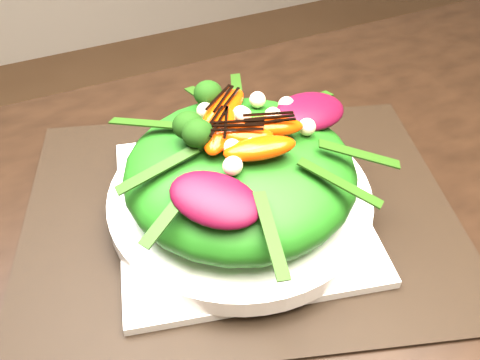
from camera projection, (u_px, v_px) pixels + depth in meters
name	position (u px, v px, depth m)	size (l,w,h in m)	color
placemat	(240.00, 212.00, 0.53)	(0.45, 0.34, 0.00)	black
plate_base	(240.00, 207.00, 0.53)	(0.25, 0.25, 0.01)	white
salad_bowl	(240.00, 198.00, 0.52)	(0.27, 0.27, 0.02)	white
lettuce_mound	(240.00, 171.00, 0.49)	(0.23, 0.23, 0.08)	#206212
radicchio_leaf	(310.00, 111.00, 0.51)	(0.08, 0.05, 0.02)	#460719
orange_segment	(221.00, 129.00, 0.47)	(0.07, 0.03, 0.02)	#F33204
broccoli_floret	(167.00, 136.00, 0.45)	(0.04, 0.04, 0.04)	#0E3409
macadamia_nut	(281.00, 165.00, 0.44)	(0.02, 0.02, 0.02)	#C9BA8E
balsamic_drizzle	(221.00, 120.00, 0.46)	(0.05, 0.00, 0.00)	black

